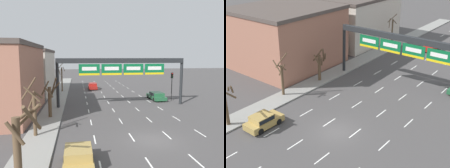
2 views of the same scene
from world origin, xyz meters
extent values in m
plane|color=#474444|center=(0.00, 0.00, 0.00)|extent=(220.00, 220.00, 0.00)
cube|color=gray|center=(-9.65, 0.00, 0.07)|extent=(2.80, 110.00, 0.15)
cube|color=white|center=(-4.95, -9.00, 0.01)|extent=(0.12, 2.00, 0.01)
cube|color=white|center=(-4.95, -4.00, 0.01)|extent=(0.12, 2.00, 0.01)
cube|color=white|center=(-4.95, 1.00, 0.01)|extent=(0.12, 2.00, 0.01)
cube|color=white|center=(-4.95, 6.00, 0.01)|extent=(0.12, 2.00, 0.01)
cube|color=white|center=(-4.95, 11.00, 0.01)|extent=(0.12, 2.00, 0.01)
cube|color=white|center=(-4.95, 16.00, 0.01)|extent=(0.12, 2.00, 0.01)
cube|color=white|center=(-4.95, 21.00, 0.01)|extent=(0.12, 2.00, 0.01)
cube|color=white|center=(-4.95, 26.00, 0.01)|extent=(0.12, 2.00, 0.01)
cube|color=white|center=(-4.95, 31.00, 0.01)|extent=(0.12, 2.00, 0.01)
cube|color=white|center=(-4.95, 36.00, 0.01)|extent=(0.12, 2.00, 0.01)
cube|color=white|center=(-4.95, 41.00, 0.01)|extent=(0.12, 2.00, 0.01)
cube|color=white|center=(-1.65, -4.00, 0.01)|extent=(0.12, 2.00, 0.01)
cube|color=white|center=(-1.65, 1.00, 0.01)|extent=(0.12, 2.00, 0.01)
cube|color=white|center=(-1.65, 6.00, 0.01)|extent=(0.12, 2.00, 0.01)
cube|color=white|center=(-1.65, 11.00, 0.01)|extent=(0.12, 2.00, 0.01)
cube|color=white|center=(-1.65, 16.00, 0.01)|extent=(0.12, 2.00, 0.01)
cube|color=white|center=(-1.65, 21.00, 0.01)|extent=(0.12, 2.00, 0.01)
cube|color=white|center=(-1.65, 26.00, 0.01)|extent=(0.12, 2.00, 0.01)
cube|color=white|center=(-1.65, 31.00, 0.01)|extent=(0.12, 2.00, 0.01)
cube|color=white|center=(-1.65, 36.00, 0.01)|extent=(0.12, 2.00, 0.01)
cube|color=white|center=(1.65, -4.00, 0.01)|extent=(0.12, 2.00, 0.01)
cube|color=white|center=(1.65, 1.00, 0.01)|extent=(0.12, 2.00, 0.01)
cube|color=white|center=(1.65, 6.00, 0.01)|extent=(0.12, 2.00, 0.01)
cube|color=white|center=(1.65, 11.00, 0.01)|extent=(0.12, 2.00, 0.01)
cube|color=white|center=(1.65, 16.00, 0.01)|extent=(0.12, 2.00, 0.01)
cube|color=white|center=(1.65, 21.00, 0.01)|extent=(0.12, 2.00, 0.01)
cube|color=white|center=(1.65, 26.00, 0.01)|extent=(0.12, 2.00, 0.01)
cube|color=white|center=(4.95, 1.00, 0.01)|extent=(0.12, 2.00, 0.01)
cube|color=white|center=(4.95, 6.00, 0.01)|extent=(0.12, 2.00, 0.01)
cube|color=white|center=(4.95, 11.00, 0.01)|extent=(0.12, 2.00, 0.01)
cube|color=white|center=(4.95, 16.00, 0.01)|extent=(0.12, 2.00, 0.01)
cylinder|color=#232628|center=(-9.05, 13.30, 3.47)|extent=(0.42, 0.42, 6.93)
cube|color=#232628|center=(0.00, 13.30, 6.58)|extent=(18.10, 0.60, 0.70)
cube|color=#0C6033|center=(-4.70, 12.96, 5.36)|extent=(2.88, 0.08, 1.54)
cube|color=white|center=(-4.70, 12.92, 5.50)|extent=(2.02, 0.02, 0.49)
cube|color=yellow|center=(-4.70, 12.92, 4.73)|extent=(2.83, 0.02, 0.28)
cube|color=#0C6033|center=(-1.57, 12.96, 5.36)|extent=(2.88, 0.08, 1.54)
cube|color=white|center=(-1.57, 12.92, 5.50)|extent=(2.02, 0.02, 0.49)
cube|color=yellow|center=(-1.57, 12.92, 4.73)|extent=(2.83, 0.02, 0.28)
cube|color=#0C6033|center=(1.57, 12.96, 5.36)|extent=(2.88, 0.08, 1.54)
cube|color=white|center=(1.57, 12.92, 5.50)|extent=(2.02, 0.02, 0.49)
cube|color=yellow|center=(1.57, 12.92, 4.73)|extent=(2.83, 0.02, 0.28)
cube|color=#0C6033|center=(4.70, 12.96, 5.36)|extent=(2.88, 0.08, 1.54)
cube|color=white|center=(4.70, 12.92, 5.50)|extent=(2.02, 0.02, 0.49)
cube|color=yellow|center=(4.70, 12.92, 4.73)|extent=(2.83, 0.02, 0.28)
cube|color=#9E6651|center=(-17.87, 10.52, 4.14)|extent=(12.84, 14.12, 8.28)
cube|color=#4C423D|center=(-17.87, 10.52, 8.53)|extent=(13.10, 14.40, 0.50)
cube|color=beige|center=(-17.44, 27.00, 4.00)|extent=(11.98, 15.12, 8.00)
cylinder|color=black|center=(5.72, 15.68, 0.33)|extent=(0.22, 0.66, 0.66)
cube|color=#A88947|center=(-6.36, -3.70, 0.53)|extent=(1.85, 3.93, 0.66)
cube|color=#A88947|center=(-6.36, -3.94, 1.15)|extent=(1.70, 2.04, 0.58)
cube|color=black|center=(-6.36, -3.94, 1.15)|extent=(1.74, 1.88, 0.42)
cylinder|color=black|center=(-7.20, -2.52, 0.33)|extent=(0.22, 0.66, 0.66)
cylinder|color=black|center=(-5.53, -2.52, 0.33)|extent=(0.22, 0.66, 0.66)
cylinder|color=black|center=(-7.20, -4.88, 0.33)|extent=(0.22, 0.66, 0.66)
cylinder|color=black|center=(-5.53, -4.88, 0.33)|extent=(0.22, 0.66, 0.66)
cube|color=maroon|center=(-3.07, 30.73, 0.54)|extent=(1.80, 4.52, 0.68)
cube|color=maroon|center=(-3.07, 30.46, 1.14)|extent=(1.66, 2.35, 0.53)
cube|color=black|center=(-3.07, 30.46, 1.14)|extent=(1.69, 2.16, 0.38)
cylinder|color=black|center=(-3.88, 32.09, 0.33)|extent=(0.22, 0.66, 0.66)
cylinder|color=black|center=(-2.26, 32.09, 0.33)|extent=(0.22, 0.66, 0.66)
cylinder|color=black|center=(-3.88, 29.38, 0.33)|extent=(0.22, 0.66, 0.66)
cylinder|color=black|center=(-2.26, 29.38, 0.33)|extent=(0.22, 0.66, 0.66)
cylinder|color=brown|center=(-10.13, 2.41, 2.06)|extent=(0.33, 0.33, 3.81)
cylinder|color=brown|center=(-10.63, 2.92, 4.35)|extent=(1.21, 1.18, 1.90)
cylinder|color=brown|center=(-10.38, 2.67, 3.24)|extent=(0.72, 0.70, 1.41)
cylinder|color=brown|center=(-9.74, 2.12, 3.87)|extent=(0.74, 0.93, 0.85)
cylinder|color=brown|center=(-10.16, 1.77, 3.98)|extent=(1.38, 0.22, 1.40)
cylinder|color=brown|center=(-9.47, 27.98, 2.58)|extent=(0.26, 0.26, 4.85)
cylinder|color=brown|center=(-9.97, 27.77, 4.30)|extent=(0.57, 1.13, 1.49)
cylinder|color=brown|center=(-9.03, 27.85, 4.69)|extent=(0.39, 0.98, 0.92)
cylinder|color=brown|center=(-9.95, 28.58, 5.01)|extent=(1.34, 1.11, 1.57)
cylinder|color=brown|center=(-9.47, -5.84, 2.12)|extent=(0.41, 0.41, 3.94)
cylinder|color=brown|center=(-8.61, -6.05, 4.05)|extent=(0.63, 1.88, 1.73)
cylinder|color=brown|center=(-9.21, -5.37, 4.03)|extent=(1.13, 0.73, 0.92)
cylinder|color=brown|center=(-8.97, -5.15, 3.98)|extent=(1.59, 1.21, 1.54)
cylinder|color=brown|center=(-9.56, 8.50, 1.92)|extent=(0.41, 0.41, 3.53)
cylinder|color=brown|center=(-8.97, 9.03, 3.50)|extent=(1.27, 1.38, 1.42)
cylinder|color=brown|center=(-9.59, 8.07, 3.13)|extent=(1.03, 0.26, 1.32)
cylinder|color=brown|center=(-10.07, 8.83, 3.51)|extent=(0.88, 1.25, 1.58)
cylinder|color=brown|center=(-9.10, 8.83, 3.70)|extent=(0.91, 1.15, 2.12)
cylinder|color=brown|center=(-9.31, 8.74, 2.79)|extent=(0.71, 0.74, 1.37)
camera|label=1|loc=(-6.32, -17.21, 7.13)|focal=35.00mm
camera|label=2|loc=(16.36, -20.49, 17.13)|focal=50.00mm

